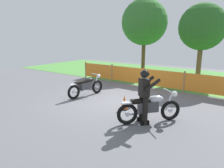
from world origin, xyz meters
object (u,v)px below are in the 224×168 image
object	(u,v)px
motorcycle_lead	(150,107)
motorcycle_trailing	(86,86)
rider_lead	(144,95)
traffic_cone	(124,102)

from	to	relation	value
motorcycle_lead	motorcycle_trailing	world-z (taller)	motorcycle_lead
motorcycle_lead	rider_lead	bearing A→B (deg)	-179.43
motorcycle_trailing	rider_lead	distance (m)	3.75
motorcycle_trailing	traffic_cone	size ratio (longest dim) A/B	3.77
motorcycle_trailing	traffic_cone	distance (m)	2.41
rider_lead	traffic_cone	size ratio (longest dim) A/B	3.19
motorcycle_lead	rider_lead	world-z (taller)	rider_lead
rider_lead	traffic_cone	bearing A→B (deg)	99.03
motorcycle_lead	traffic_cone	world-z (taller)	motorcycle_lead
rider_lead	traffic_cone	xyz separation A→B (m)	(-1.17, 0.71, -0.66)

